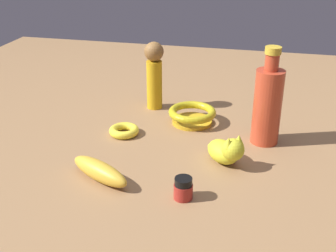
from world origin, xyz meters
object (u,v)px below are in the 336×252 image
(banana, at_px, (100,171))
(nail_polish_jar, at_px, (183,188))
(bottle_tall, at_px, (268,104))
(cat_figurine, at_px, (226,150))
(bowl, at_px, (192,115))
(bangle, at_px, (124,131))
(person_figure_adult, at_px, (154,73))

(banana, height_order, nail_polish_jar, nail_polish_jar)
(nail_polish_jar, height_order, bottle_tall, bottle_tall)
(cat_figurine, bearing_deg, banana, 117.19)
(banana, distance_m, bottle_tall, 0.46)
(banana, relative_size, bowl, 1.25)
(bangle, xyz_separation_m, person_figure_adult, (0.21, -0.03, 0.10))
(cat_figurine, bearing_deg, bottle_tall, -31.67)
(banana, bearing_deg, person_figure_adult, 116.49)
(bowl, bearing_deg, bottle_tall, -109.22)
(bangle, xyz_separation_m, cat_figurine, (-0.10, -0.29, 0.03))
(person_figure_adult, height_order, banana, person_figure_adult)
(bottle_tall, bearing_deg, bangle, 96.62)
(bangle, relative_size, person_figure_adult, 0.40)
(banana, relative_size, bottle_tall, 0.67)
(bangle, distance_m, person_figure_adult, 0.23)
(bangle, xyz_separation_m, bowl, (0.12, -0.17, 0.02))
(person_figure_adult, xyz_separation_m, bottle_tall, (-0.16, -0.34, -0.01))
(person_figure_adult, bearing_deg, nail_polish_jar, -158.28)
(bangle, xyz_separation_m, bottle_tall, (0.04, -0.38, 0.10))
(cat_figurine, height_order, bowl, cat_figurine)
(cat_figurine, xyz_separation_m, bowl, (0.21, 0.12, -0.01))
(bangle, distance_m, cat_figurine, 0.31)
(banana, height_order, bottle_tall, bottle_tall)
(person_figure_adult, relative_size, cat_figurine, 1.87)
(person_figure_adult, distance_m, cat_figurine, 0.40)
(person_figure_adult, relative_size, bowl, 1.52)
(banana, relative_size, nail_polish_jar, 3.53)
(bowl, xyz_separation_m, nail_polish_jar, (-0.38, -0.05, -0.00))
(bangle, distance_m, banana, 0.24)
(cat_figurine, height_order, banana, cat_figurine)
(cat_figurine, xyz_separation_m, banana, (-0.14, 0.27, -0.01))
(person_figure_adult, distance_m, bowl, 0.18)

